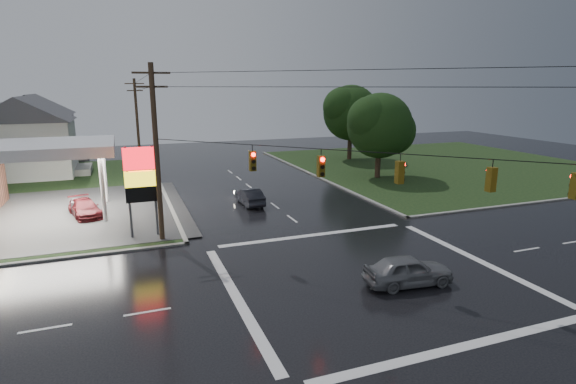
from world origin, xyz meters
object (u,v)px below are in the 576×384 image
object	(u,v)px
tree_ne_far	(352,113)
car_pump	(85,208)
house_far	(35,127)
car_north	(249,196)
pylon_sign	(141,177)
utility_pole_n	(137,122)
house_near	(27,136)
car_crossing	(408,270)
tree_ne_near	(381,126)
utility_pole_nw	(157,152)

from	to	relation	value
tree_ne_far	car_pump	size ratio (longest dim) A/B	2.19
house_far	car_north	size ratio (longest dim) A/B	2.62
pylon_sign	tree_ne_far	size ratio (longest dim) A/B	0.61
utility_pole_n	house_near	world-z (taller)	utility_pole_n
house_near	car_crossing	xyz separation A→B (m)	(22.28, -37.61, -3.65)
tree_ne_near	house_far	bearing A→B (deg)	144.23
pylon_sign	utility_pole_nw	distance (m)	2.22
house_near	house_far	xyz separation A→B (m)	(-1.00, 12.00, 0.00)
tree_ne_near	pylon_sign	bearing A→B (deg)	-154.99
house_far	tree_ne_near	xyz separation A→B (m)	(36.09, -26.01, 1.16)
pylon_sign	car_pump	world-z (taller)	pylon_sign
car_crossing	car_pump	distance (m)	24.45
pylon_sign	car_north	size ratio (longest dim) A/B	1.43
utility_pole_n	house_near	bearing A→B (deg)	-170.09
utility_pole_nw	car_crossing	xyz separation A→B (m)	(10.83, -11.11, -4.97)
tree_ne_far	utility_pole_nw	bearing A→B (deg)	-137.41
tree_ne_near	car_north	bearing A→B (deg)	-159.83
house_far	tree_ne_far	distance (m)	41.57
pylon_sign	house_near	distance (m)	27.56
pylon_sign	tree_ne_near	xyz separation A→B (m)	(24.64, 11.49, 1.55)
house_far	car_pump	xyz separation A→B (m)	(7.48, -30.95, -3.76)
utility_pole_nw	house_near	size ratio (longest dim) A/B	1.00
tree_ne_far	car_north	world-z (taller)	tree_ne_far
pylon_sign	car_north	distance (m)	10.84
pylon_sign	car_pump	xyz separation A→B (m)	(-3.97, 6.55, -3.36)
house_near	car_north	xyz separation A→B (m)	(19.11, -19.88, -3.71)
tree_ne_near	car_crossing	distance (m)	27.28
pylon_sign	car_crossing	world-z (taller)	pylon_sign
car_north	house_far	bearing A→B (deg)	-60.02
utility_pole_nw	house_near	world-z (taller)	utility_pole_nw
car_north	car_pump	bearing A→B (deg)	-6.46
house_near	car_north	distance (m)	27.82
pylon_sign	car_crossing	bearing A→B (deg)	-45.66
tree_ne_far	car_crossing	xyz separation A→B (m)	(-15.82, -35.60, -5.42)
house_near	car_pump	bearing A→B (deg)	-71.12
house_near	tree_ne_near	xyz separation A→B (m)	(35.09, -14.01, 1.16)
utility_pole_nw	house_far	bearing A→B (deg)	107.92
utility_pole_n	house_near	distance (m)	11.67
utility_pole_nw	utility_pole_n	size ratio (longest dim) A/B	1.05
utility_pole_nw	utility_pole_n	world-z (taller)	utility_pole_nw
utility_pole_n	tree_ne_far	size ratio (longest dim) A/B	1.07
house_far	car_pump	size ratio (longest dim) A/B	2.47
car_north	pylon_sign	bearing A→B (deg)	30.74
house_near	tree_ne_far	distance (m)	38.19
tree_ne_near	car_north	distance (m)	17.71
car_crossing	car_pump	xyz separation A→B (m)	(-15.80, 18.66, -0.11)
tree_ne_near	tree_ne_far	distance (m)	12.39
house_far	tree_ne_near	size ratio (longest dim) A/B	1.23
utility_pole_n	car_north	xyz separation A→B (m)	(7.66, -21.88, -4.77)
utility_pole_n	house_far	xyz separation A→B (m)	(-12.45, 10.00, -1.06)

